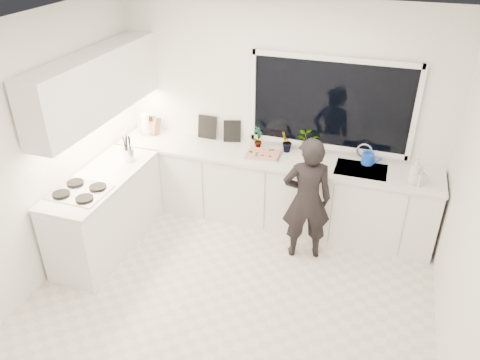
% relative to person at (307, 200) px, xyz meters
% --- Properties ---
extents(floor, '(4.00, 3.50, 0.02)m').
position_rel_person_xyz_m(floor, '(-0.55, -0.90, -0.75)').
color(floor, beige).
rests_on(floor, ground).
extents(wall_back, '(4.00, 0.02, 2.70)m').
position_rel_person_xyz_m(wall_back, '(-0.55, 0.86, 0.61)').
color(wall_back, white).
rests_on(wall_back, ground).
extents(wall_left, '(0.02, 3.50, 2.70)m').
position_rel_person_xyz_m(wall_left, '(-2.56, -0.90, 0.61)').
color(wall_left, white).
rests_on(wall_left, ground).
extents(wall_right, '(0.02, 3.50, 2.70)m').
position_rel_person_xyz_m(wall_right, '(1.46, -0.90, 0.61)').
color(wall_right, white).
rests_on(wall_right, ground).
extents(ceiling, '(4.00, 3.50, 0.02)m').
position_rel_person_xyz_m(ceiling, '(-0.55, -0.90, 1.97)').
color(ceiling, white).
rests_on(ceiling, wall_back).
extents(window, '(1.80, 0.02, 1.00)m').
position_rel_person_xyz_m(window, '(0.05, 0.82, 0.81)').
color(window, black).
rests_on(window, wall_back).
extents(base_cabinets_back, '(3.92, 0.58, 0.88)m').
position_rel_person_xyz_m(base_cabinets_back, '(-0.55, 0.55, -0.30)').
color(base_cabinets_back, white).
rests_on(base_cabinets_back, floor).
extents(base_cabinets_left, '(0.58, 1.60, 0.88)m').
position_rel_person_xyz_m(base_cabinets_left, '(-2.22, -0.55, -0.30)').
color(base_cabinets_left, white).
rests_on(base_cabinets_left, floor).
extents(countertop_back, '(3.94, 0.62, 0.04)m').
position_rel_person_xyz_m(countertop_back, '(-0.55, 0.54, 0.16)').
color(countertop_back, silver).
rests_on(countertop_back, base_cabinets_back).
extents(countertop_left, '(0.62, 1.60, 0.04)m').
position_rel_person_xyz_m(countertop_left, '(-2.22, -0.55, 0.16)').
color(countertop_left, silver).
rests_on(countertop_left, base_cabinets_left).
extents(upper_cabinets, '(0.34, 2.10, 0.70)m').
position_rel_person_xyz_m(upper_cabinets, '(-2.34, -0.20, 1.11)').
color(upper_cabinets, white).
rests_on(upper_cabinets, wall_left).
extents(sink, '(0.58, 0.42, 0.14)m').
position_rel_person_xyz_m(sink, '(0.50, 0.55, 0.13)').
color(sink, silver).
rests_on(sink, countertop_back).
extents(faucet, '(0.03, 0.03, 0.22)m').
position_rel_person_xyz_m(faucet, '(0.50, 0.75, 0.29)').
color(faucet, silver).
rests_on(faucet, countertop_back).
extents(stovetop, '(0.56, 0.48, 0.03)m').
position_rel_person_xyz_m(stovetop, '(-2.24, -0.90, 0.19)').
color(stovetop, black).
rests_on(stovetop, countertop_left).
extents(person, '(0.62, 0.49, 1.48)m').
position_rel_person_xyz_m(person, '(0.00, 0.00, 0.00)').
color(person, black).
rests_on(person, floor).
extents(pizza_tray, '(0.43, 0.33, 0.03)m').
position_rel_person_xyz_m(pizza_tray, '(-0.65, 0.52, 0.19)').
color(pizza_tray, silver).
rests_on(pizza_tray, countertop_back).
extents(pizza, '(0.40, 0.29, 0.01)m').
position_rel_person_xyz_m(pizza, '(-0.65, 0.52, 0.21)').
color(pizza, red).
rests_on(pizza, pizza_tray).
extents(watering_can, '(0.18, 0.18, 0.13)m').
position_rel_person_xyz_m(watering_can, '(0.55, 0.71, 0.24)').
color(watering_can, blue).
rests_on(watering_can, countertop_back).
extents(paper_towel_roll, '(0.15, 0.15, 0.26)m').
position_rel_person_xyz_m(paper_towel_roll, '(-2.29, 0.65, 0.31)').
color(paper_towel_roll, white).
rests_on(paper_towel_roll, countertop_back).
extents(knife_block, '(0.16, 0.14, 0.22)m').
position_rel_person_xyz_m(knife_block, '(-2.19, 0.69, 0.29)').
color(knife_block, '#8E6442').
rests_on(knife_block, countertop_back).
extents(utensil_crock, '(0.14, 0.14, 0.16)m').
position_rel_person_xyz_m(utensil_crock, '(-2.11, -0.10, 0.26)').
color(utensil_crock, '#A9A9AD').
rests_on(utensil_crock, countertop_left).
extents(picture_frame_large, '(0.22, 0.08, 0.28)m').
position_rel_person_xyz_m(picture_frame_large, '(-1.14, 0.79, 0.32)').
color(picture_frame_large, black).
rests_on(picture_frame_large, countertop_back).
extents(picture_frame_small, '(0.25, 0.03, 0.30)m').
position_rel_person_xyz_m(picture_frame_small, '(-1.48, 0.79, 0.33)').
color(picture_frame_small, black).
rests_on(picture_frame_small, countertop_back).
extents(herb_plants, '(0.82, 0.27, 0.29)m').
position_rel_person_xyz_m(herb_plants, '(-0.31, 0.71, 0.32)').
color(herb_plants, '#26662D').
rests_on(herb_plants, countertop_back).
extents(soap_bottles, '(0.19, 0.13, 0.32)m').
position_rel_person_xyz_m(soap_bottles, '(1.08, 0.40, 0.32)').
color(soap_bottles, '#D8BF66').
rests_on(soap_bottles, countertop_back).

